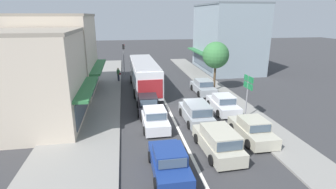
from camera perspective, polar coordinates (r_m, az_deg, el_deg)
ground_plane at (r=21.73m, az=0.82°, el=-4.63°), size 140.00×140.00×0.00m
lane_centre_line at (r=25.44m, az=-0.79°, el=-1.36°), size 0.20×28.00×0.01m
sidewalk_left at (r=27.25m, az=-15.73°, el=-0.62°), size 5.20×44.00×0.14m
kerb_right at (r=28.80m, az=10.88°, el=0.63°), size 2.80×44.00×0.12m
shopfront_corner_near at (r=21.29m, az=-27.17°, el=2.89°), size 7.48×7.72×7.01m
shopfront_mid_block at (r=29.46m, az=-22.46°, el=7.97°), size 7.66×9.33×8.11m
building_right_far at (r=40.58m, az=12.71°, el=11.96°), size 8.32×11.80×9.55m
city_bus at (r=28.80m, az=-5.21°, el=4.61°), size 2.93×10.91×3.23m
wagon_adjacent_lane_trail at (r=16.16m, az=10.88°, el=-9.99°), size 2.08×4.57×1.58m
sedan_behind_bus_mid at (r=14.03m, az=0.24°, el=-14.49°), size 1.93×4.22×1.47m
wagon_adjacent_lane_lead at (r=20.43m, az=6.15°, el=-3.92°), size 1.97×4.51×1.58m
sedan_queue_far_back at (r=19.40m, az=-2.94°, el=-5.26°), size 1.95×4.23×1.47m
hatchback_queue_gap_filler at (r=22.34m, az=-4.41°, el=-2.13°), size 1.88×3.73×1.54m
parked_sedan_kerb_front at (r=18.45m, az=17.85°, el=-7.30°), size 1.92×4.21×1.47m
parked_sedan_kerb_second at (r=22.97m, az=11.92°, el=-2.04°), size 1.92×4.21×1.47m
parked_sedan_kerb_third at (r=28.05m, az=7.66°, el=1.63°), size 1.98×4.24×1.47m
traffic_light_downstreet at (r=36.89m, az=-9.65°, el=8.68°), size 0.33×0.24×4.20m
directional_road_sign at (r=21.14m, az=17.02°, el=1.71°), size 0.10×1.40×3.60m
street_tree_right at (r=28.35m, az=10.35°, el=8.41°), size 2.80×2.80×5.34m
pedestrian_with_handbag_near at (r=32.96m, az=-10.75°, el=4.50°), size 0.52×0.59×1.63m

